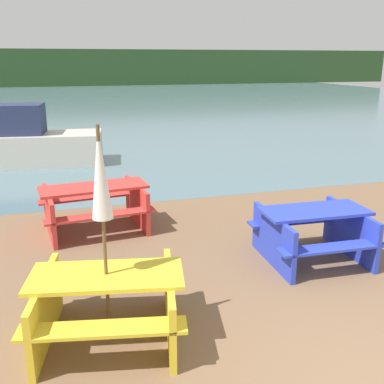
{
  "coord_description": "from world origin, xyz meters",
  "views": [
    {
      "loc": [
        -2.63,
        -2.3,
        2.87
      ],
      "look_at": [
        -0.69,
        4.26,
        0.85
      ],
      "focal_mm": 42.0,
      "sensor_mm": 36.0,
      "label": 1
    }
  ],
  "objects_px": {
    "picnic_table_yellow": "(108,299)",
    "picnic_table_red": "(95,203)",
    "picnic_table_blue": "(313,230)",
    "boat": "(36,142)",
    "umbrella_white": "(101,177)"
  },
  "relations": [
    {
      "from": "picnic_table_yellow",
      "to": "picnic_table_red",
      "type": "height_order",
      "value": "picnic_table_red"
    },
    {
      "from": "picnic_table_yellow",
      "to": "boat",
      "type": "relative_size",
      "value": 0.52
    },
    {
      "from": "picnic_table_red",
      "to": "picnic_table_yellow",
      "type": "bearing_deg",
      "value": -92.38
    },
    {
      "from": "picnic_table_yellow",
      "to": "picnic_table_blue",
      "type": "bearing_deg",
      "value": 19.88
    },
    {
      "from": "picnic_table_yellow",
      "to": "picnic_table_red",
      "type": "xyz_separation_m",
      "value": [
        0.14,
        3.29,
        0.03
      ]
    },
    {
      "from": "picnic_table_red",
      "to": "umbrella_white",
      "type": "relative_size",
      "value": 0.85
    },
    {
      "from": "picnic_table_blue",
      "to": "picnic_table_red",
      "type": "height_order",
      "value": "picnic_table_red"
    },
    {
      "from": "picnic_table_red",
      "to": "boat",
      "type": "xyz_separation_m",
      "value": [
        -1.16,
        5.75,
        0.15
      ]
    },
    {
      "from": "picnic_table_red",
      "to": "umbrella_white",
      "type": "bearing_deg",
      "value": -92.38
    },
    {
      "from": "picnic_table_blue",
      "to": "picnic_table_red",
      "type": "xyz_separation_m",
      "value": [
        -2.98,
        2.17,
        0.02
      ]
    },
    {
      "from": "boat",
      "to": "picnic_table_yellow",
      "type": "bearing_deg",
      "value": -75.69
    },
    {
      "from": "umbrella_white",
      "to": "picnic_table_yellow",
      "type": "bearing_deg",
      "value": -26.57
    },
    {
      "from": "picnic_table_red",
      "to": "umbrella_white",
      "type": "xyz_separation_m",
      "value": [
        -0.14,
        -3.29,
        1.3
      ]
    },
    {
      "from": "umbrella_white",
      "to": "boat",
      "type": "distance_m",
      "value": 9.18
    },
    {
      "from": "picnic_table_red",
      "to": "boat",
      "type": "height_order",
      "value": "boat"
    }
  ]
}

